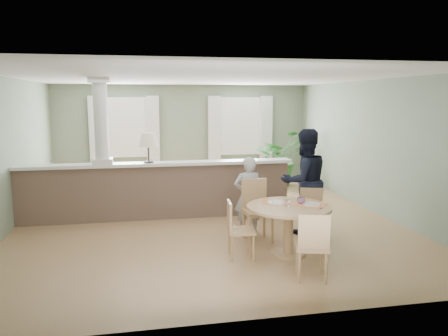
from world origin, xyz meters
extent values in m
plane|color=tan|center=(0.00, 0.00, 0.00)|extent=(8.00, 8.00, 0.00)
cube|color=gray|center=(0.00, 4.00, 1.35)|extent=(7.00, 0.02, 2.70)
cube|color=gray|center=(-3.50, 0.00, 1.35)|extent=(0.02, 8.00, 2.70)
cube|color=gray|center=(3.50, 0.00, 1.35)|extent=(0.02, 8.00, 2.70)
cube|color=gray|center=(0.00, -4.00, 1.35)|extent=(7.00, 0.02, 2.70)
cube|color=white|center=(0.00, 0.00, 2.70)|extent=(7.00, 8.00, 0.02)
cube|color=white|center=(-1.60, 3.97, 1.55)|extent=(1.10, 0.02, 1.50)
cube|color=white|center=(-1.60, 3.94, 1.55)|extent=(1.22, 0.04, 1.62)
cube|color=white|center=(1.60, 3.97, 1.55)|extent=(1.10, 0.02, 1.50)
cube|color=white|center=(1.60, 3.94, 1.55)|extent=(1.22, 0.04, 1.62)
cube|color=silver|center=(-2.35, 3.88, 1.25)|extent=(0.35, 0.10, 2.30)
cube|color=silver|center=(-0.85, 3.88, 1.25)|extent=(0.35, 0.10, 2.30)
cube|color=silver|center=(0.85, 3.88, 1.25)|extent=(0.35, 0.10, 2.30)
cube|color=silver|center=(2.35, 3.88, 1.25)|extent=(0.35, 0.10, 2.30)
cube|color=brown|center=(-0.90, 0.20, 0.53)|extent=(5.20, 0.22, 1.05)
cube|color=white|center=(-0.90, 0.20, 1.08)|extent=(5.32, 0.36, 0.06)
cube|color=white|center=(-1.90, 0.20, 1.16)|extent=(0.36, 0.36, 0.10)
cylinder|color=white|center=(-1.90, 0.20, 1.91)|extent=(0.26, 0.26, 1.39)
cube|color=white|center=(-1.90, 0.20, 2.65)|extent=(0.38, 0.38, 0.10)
cylinder|color=black|center=(-1.05, 0.20, 1.12)|extent=(0.18, 0.18, 0.03)
cylinder|color=black|center=(-1.05, 0.20, 1.28)|extent=(0.03, 0.03, 0.28)
cone|color=beige|center=(-1.05, 0.20, 1.55)|extent=(0.36, 0.36, 0.26)
imported|color=#9A7154|center=(-1.18, 1.45, 0.43)|extent=(3.10, 1.76, 0.85)
imported|color=#2E6A2A|center=(2.43, 2.93, 0.74)|extent=(1.74, 1.68, 1.49)
cylinder|color=tan|center=(0.93, -2.21, 0.02)|extent=(0.52, 0.52, 0.04)
cylinder|color=tan|center=(0.93, -2.21, 0.38)|extent=(0.14, 0.14, 0.67)
cylinder|color=tan|center=(0.93, -2.21, 0.73)|extent=(1.25, 1.25, 0.04)
cube|color=#DE4932|center=(0.81, -1.98, 0.76)|extent=(0.52, 0.44, 0.01)
cube|color=#DE4932|center=(1.27, -2.19, 0.76)|extent=(0.55, 0.53, 0.01)
cylinder|color=white|center=(0.80, -2.01, 0.77)|extent=(0.27, 0.27, 0.01)
cylinder|color=white|center=(1.28, -2.21, 0.77)|extent=(0.27, 0.27, 0.01)
cylinder|color=white|center=(0.90, -2.22, 0.80)|extent=(0.08, 0.08, 0.09)
cube|color=silver|center=(0.73, -2.04, 0.77)|extent=(0.07, 0.18, 0.00)
cube|color=silver|center=(0.62, -1.96, 0.76)|extent=(0.08, 0.21, 0.00)
cylinder|color=white|center=(1.32, -2.46, 0.79)|extent=(0.04, 0.04, 0.07)
cylinder|color=silver|center=(1.32, -2.46, 0.83)|extent=(0.04, 0.04, 0.01)
imported|color=#2569AF|center=(1.14, -2.12, 0.80)|extent=(0.16, 0.16, 0.10)
cube|color=tan|center=(0.66, -1.47, 0.48)|extent=(0.49, 0.49, 0.05)
cylinder|color=tan|center=(0.49, -1.67, 0.23)|extent=(0.04, 0.04, 0.46)
cylinder|color=tan|center=(0.86, -1.64, 0.23)|extent=(0.04, 0.04, 0.46)
cylinder|color=tan|center=(0.46, -1.31, 0.23)|extent=(0.04, 0.04, 0.46)
cylinder|color=tan|center=(0.83, -1.28, 0.23)|extent=(0.04, 0.04, 0.46)
cube|color=tan|center=(0.64, -1.27, 0.75)|extent=(0.43, 0.08, 0.49)
cube|color=tan|center=(1.51, -1.67, 0.41)|extent=(0.48, 0.48, 0.05)
cylinder|color=tan|center=(1.32, -1.77, 0.20)|extent=(0.04, 0.04, 0.40)
cylinder|color=tan|center=(1.62, -1.86, 0.20)|extent=(0.04, 0.04, 0.40)
cylinder|color=tan|center=(1.41, -1.47, 0.20)|extent=(0.04, 0.04, 0.40)
cylinder|color=tan|center=(1.71, -1.56, 0.20)|extent=(0.04, 0.04, 0.40)
cube|color=tan|center=(1.56, -1.50, 0.64)|extent=(0.36, 0.14, 0.42)
cube|color=tan|center=(0.92, -3.11, 0.44)|extent=(0.50, 0.50, 0.05)
cylinder|color=tan|center=(1.13, -2.99, 0.21)|extent=(0.04, 0.04, 0.42)
cylinder|color=tan|center=(0.81, -2.90, 0.21)|extent=(0.04, 0.04, 0.42)
cylinder|color=tan|center=(1.04, -3.31, 0.21)|extent=(0.04, 0.04, 0.42)
cylinder|color=tan|center=(0.72, -3.22, 0.21)|extent=(0.04, 0.04, 0.42)
cube|color=tan|center=(0.87, -3.29, 0.68)|extent=(0.39, 0.14, 0.45)
cube|color=tan|center=(0.21, -2.20, 0.41)|extent=(0.42, 0.42, 0.05)
cylinder|color=tan|center=(0.35, -2.37, 0.20)|extent=(0.04, 0.04, 0.39)
cylinder|color=tan|center=(0.38, -2.06, 0.20)|extent=(0.04, 0.04, 0.39)
cylinder|color=tan|center=(0.04, -2.34, 0.20)|extent=(0.04, 0.04, 0.39)
cylinder|color=tan|center=(0.07, -2.03, 0.20)|extent=(0.04, 0.04, 0.39)
cube|color=tan|center=(0.03, -2.18, 0.64)|extent=(0.07, 0.37, 0.42)
imported|color=#A9A9AE|center=(0.59, -1.06, 0.67)|extent=(0.49, 0.33, 1.34)
imported|color=black|center=(1.56, -1.17, 0.91)|extent=(1.00, 0.84, 1.81)
camera|label=1|loc=(-1.20, -8.17, 2.31)|focal=35.00mm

